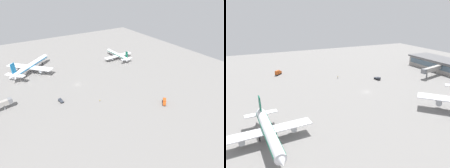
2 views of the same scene
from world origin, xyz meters
The scene contains 6 objects.
ground centered at (0.00, 0.00, 0.00)m, with size 288.00×288.00×0.00m, color gray.
airplane_at_gate centered at (-42.61, -25.91, 5.94)m, with size 41.47×42.86×16.34m.
airplane_taxiing centered at (-28.17, 56.71, 4.35)m, with size 39.31×31.56×11.96m.
pushback_tractor centered at (16.33, -18.80, 0.97)m, with size 4.69×2.94×1.90m.
catering_truck centered at (55.10, 39.21, 1.70)m, with size 5.32×5.28×3.30m.
ground_crew_worker centered at (30.24, 3.84, 0.85)m, with size 0.53×0.53×1.67m.
Camera 1 is at (121.49, -43.03, 72.66)m, focal length 29.39 mm.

